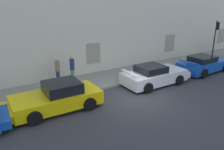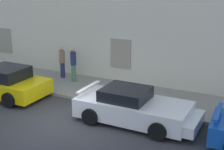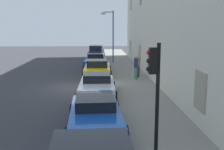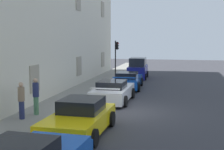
# 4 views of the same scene
# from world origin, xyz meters

# --- Properties ---
(ground_plane) EXTENTS (80.00, 80.00, 0.00)m
(ground_plane) POSITION_xyz_m (0.00, 0.00, 0.00)
(ground_plane) COLOR #333338
(sidewalk) EXTENTS (60.00, 3.06, 0.14)m
(sidewalk) POSITION_xyz_m (0.00, 3.53, 0.07)
(sidewalk) COLOR gray
(sidewalk) RESTS_ON ground
(sportscar_yellow_flank) EXTENTS (4.79, 2.29, 1.39)m
(sportscar_yellow_flank) POSITION_xyz_m (-4.37, 1.06, 0.61)
(sportscar_yellow_flank) COLOR yellow
(sportscar_yellow_flank) RESTS_ON ground
(sportscar_white_middle) EXTENTS (4.70, 2.20, 1.31)m
(sportscar_white_middle) POSITION_xyz_m (2.54, 1.08, 0.58)
(sportscar_white_middle) COLOR white
(sportscar_white_middle) RESTS_ON ground
(pedestrian_admiring) EXTENTS (0.34, 0.34, 1.71)m
(pedestrian_admiring) POSITION_xyz_m (-3.03, 4.22, 1.03)
(pedestrian_admiring) COLOR navy
(pedestrian_admiring) RESTS_ON sidewalk
(pedestrian_strolling) EXTENTS (0.41, 0.41, 1.79)m
(pedestrian_strolling) POSITION_xyz_m (-2.15, 3.93, 1.08)
(pedestrian_strolling) COLOR #4C7F59
(pedestrian_strolling) RESTS_ON sidewalk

